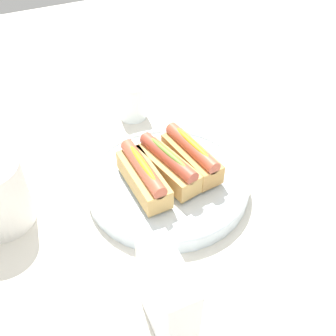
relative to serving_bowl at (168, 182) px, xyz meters
The scene contains 7 objects.
ground_plane 0.03m from the serving_bowl, behind, with size 2.40×2.40×0.00m, color silver.
serving_bowl is the anchor object (origin of this frame).
hotdog_front 0.07m from the serving_bowl, 85.72° to the right, with size 0.15×0.06×0.06m.
hotdog_back 0.04m from the serving_bowl, ahead, with size 0.16×0.07×0.06m.
hotdog_side 0.07m from the serving_bowl, 94.28° to the left, with size 0.15×0.05×0.06m.
water_glass 0.27m from the serving_bowl, ahead, with size 0.07×0.07×0.09m.
napkin_box 0.29m from the serving_bowl, 150.97° to the left, with size 0.11×0.04×0.15m, color white.
Camera 1 is at (-0.45, 0.26, 0.54)m, focal length 40.30 mm.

